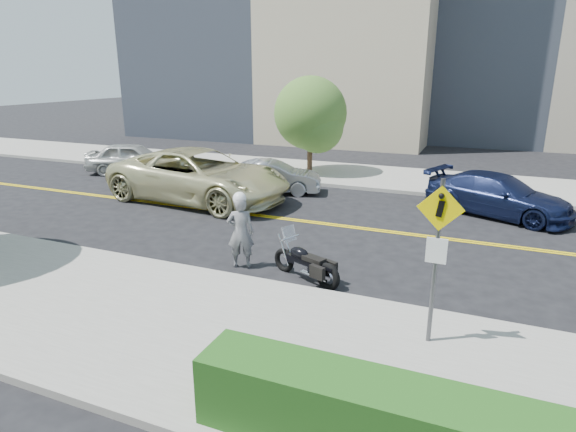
{
  "coord_description": "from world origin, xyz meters",
  "views": [
    {
      "loc": [
        4.82,
        -14.38,
        4.85
      ],
      "look_at": [
        0.19,
        -3.3,
        1.2
      ],
      "focal_mm": 30.0,
      "sensor_mm": 36.0,
      "label": 1
    }
  ],
  "objects_px": {
    "parked_car_silver": "(272,177)",
    "parked_car_blue": "(498,195)",
    "parked_car_white": "(133,158)",
    "motorcyclist": "(241,230)",
    "motorcycle": "(306,256)",
    "pedestrian_sign": "(437,247)",
    "suv": "(199,176)"
  },
  "relations": [
    {
      "from": "suv",
      "to": "parked_car_blue",
      "type": "bearing_deg",
      "value": -71.95
    },
    {
      "from": "motorcyclist",
      "to": "parked_car_silver",
      "type": "bearing_deg",
      "value": -94.47
    },
    {
      "from": "pedestrian_sign",
      "to": "motorcycle",
      "type": "bearing_deg",
      "value": 147.64
    },
    {
      "from": "suv",
      "to": "motorcyclist",
      "type": "bearing_deg",
      "value": -133.2
    },
    {
      "from": "pedestrian_sign",
      "to": "suv",
      "type": "relative_size",
      "value": 0.42
    },
    {
      "from": "parked_car_blue",
      "to": "motorcycle",
      "type": "bearing_deg",
      "value": 173.26
    },
    {
      "from": "suv",
      "to": "parked_car_silver",
      "type": "distance_m",
      "value": 3.05
    },
    {
      "from": "parked_car_white",
      "to": "motorcyclist",
      "type": "bearing_deg",
      "value": -151.53
    },
    {
      "from": "parked_car_white",
      "to": "suv",
      "type": "bearing_deg",
      "value": -141.41
    },
    {
      "from": "suv",
      "to": "parked_car_white",
      "type": "xyz_separation_m",
      "value": [
        -5.88,
        3.23,
        -0.25
      ]
    },
    {
      "from": "motorcyclist",
      "to": "parked_car_white",
      "type": "bearing_deg",
      "value": -62.18
    },
    {
      "from": "suv",
      "to": "parked_car_blue",
      "type": "relative_size",
      "value": 1.45
    },
    {
      "from": "pedestrian_sign",
      "to": "parked_car_blue",
      "type": "relative_size",
      "value": 0.61
    },
    {
      "from": "parked_car_silver",
      "to": "parked_car_blue",
      "type": "bearing_deg",
      "value": -105.94
    },
    {
      "from": "suv",
      "to": "motorcycle",
      "type": "bearing_deg",
      "value": -124.18
    },
    {
      "from": "motorcycle",
      "to": "parked_car_blue",
      "type": "bearing_deg",
      "value": 82.79
    },
    {
      "from": "motorcycle",
      "to": "suv",
      "type": "xyz_separation_m",
      "value": [
        -6.34,
        5.27,
        0.39
      ]
    },
    {
      "from": "motorcyclist",
      "to": "parked_car_white",
      "type": "relative_size",
      "value": 0.45
    },
    {
      "from": "motorcyclist",
      "to": "parked_car_white",
      "type": "xyz_separation_m",
      "value": [
        -10.42,
        8.41,
        -0.24
      ]
    },
    {
      "from": "parked_car_silver",
      "to": "motorcycle",
      "type": "bearing_deg",
      "value": -166.56
    },
    {
      "from": "pedestrian_sign",
      "to": "motorcycle",
      "type": "xyz_separation_m",
      "value": [
        -3.11,
        1.97,
        -1.35
      ]
    },
    {
      "from": "motorcyclist",
      "to": "parked_car_silver",
      "type": "height_order",
      "value": "motorcyclist"
    },
    {
      "from": "suv",
      "to": "parked_car_white",
      "type": "relative_size",
      "value": 1.63
    },
    {
      "from": "motorcycle",
      "to": "parked_car_blue",
      "type": "height_order",
      "value": "parked_car_blue"
    },
    {
      "from": "motorcyclist",
      "to": "motorcycle",
      "type": "height_order",
      "value": "motorcyclist"
    },
    {
      "from": "motorcycle",
      "to": "pedestrian_sign",
      "type": "bearing_deg",
      "value": -10.53
    },
    {
      "from": "parked_car_silver",
      "to": "parked_car_blue",
      "type": "xyz_separation_m",
      "value": [
        8.56,
        0.08,
        0.05
      ]
    },
    {
      "from": "pedestrian_sign",
      "to": "parked_car_silver",
      "type": "distance_m",
      "value": 12.15
    },
    {
      "from": "motorcycle",
      "to": "parked_car_silver",
      "type": "bearing_deg",
      "value": 141.73
    },
    {
      "from": "pedestrian_sign",
      "to": "parked_car_white",
      "type": "relative_size",
      "value": 0.68
    },
    {
      "from": "motorcyclist",
      "to": "parked_car_silver",
      "type": "xyz_separation_m",
      "value": [
        -2.54,
        7.45,
        -0.33
      ]
    },
    {
      "from": "pedestrian_sign",
      "to": "suv",
      "type": "xyz_separation_m",
      "value": [
        -9.45,
        7.24,
        -0.97
      ]
    }
  ]
}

